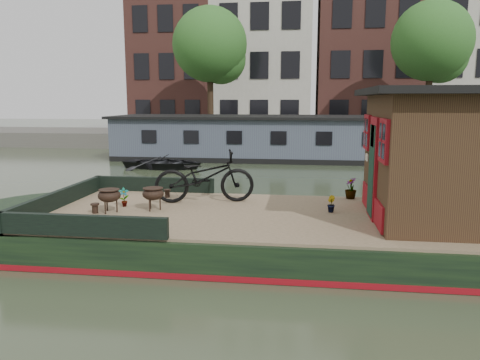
# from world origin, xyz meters

# --- Properties ---
(ground) EXTENTS (120.00, 120.00, 0.00)m
(ground) POSITION_xyz_m (0.00, 0.00, 0.00)
(ground) COLOR #2F3D26
(ground) RESTS_ON ground
(houseboat_hull) EXTENTS (14.01, 4.02, 0.60)m
(houseboat_hull) POSITION_xyz_m (-1.33, 0.00, 0.27)
(houseboat_hull) COLOR black
(houseboat_hull) RESTS_ON ground
(houseboat_deck) EXTENTS (11.80, 3.80, 0.05)m
(houseboat_deck) POSITION_xyz_m (0.00, 0.00, 0.62)
(houseboat_deck) COLOR #907859
(houseboat_deck) RESTS_ON houseboat_hull
(bow_bulwark) EXTENTS (3.00, 4.00, 0.35)m
(bow_bulwark) POSITION_xyz_m (-5.07, 0.00, 0.82)
(bow_bulwark) COLOR black
(bow_bulwark) RESTS_ON houseboat_deck
(cabin) EXTENTS (4.00, 3.50, 2.42)m
(cabin) POSITION_xyz_m (2.19, 0.00, 1.88)
(cabin) COLOR black
(cabin) RESTS_ON houseboat_deck
(bicycle) EXTENTS (2.27, 1.25, 1.13)m
(bicycle) POSITION_xyz_m (-3.00, 0.90, 1.22)
(bicycle) COLOR black
(bicycle) RESTS_ON houseboat_deck
(potted_plant_a) EXTENTS (0.25, 0.23, 0.40)m
(potted_plant_a) POSITION_xyz_m (-4.59, 0.23, 0.85)
(potted_plant_a) COLOR #9E632D
(potted_plant_a) RESTS_ON houseboat_deck
(potted_plant_b) EXTENTS (0.19, 0.22, 0.33)m
(potted_plant_b) POSITION_xyz_m (-0.32, 0.32, 0.82)
(potted_plant_b) COLOR maroon
(potted_plant_b) RESTS_ON houseboat_deck
(potted_plant_d) EXTENTS (0.34, 0.34, 0.48)m
(potted_plant_d) POSITION_xyz_m (0.20, 1.70, 0.89)
(potted_plant_d) COLOR #A0472B
(potted_plant_d) RESTS_ON houseboat_deck
(brazier_front) EXTENTS (0.57, 0.57, 0.47)m
(brazier_front) POSITION_xyz_m (-4.67, -0.30, 0.89)
(brazier_front) COLOR black
(brazier_front) RESTS_ON houseboat_deck
(brazier_rear) EXTENTS (0.55, 0.55, 0.46)m
(brazier_rear) POSITION_xyz_m (-3.88, 0.01, 0.88)
(brazier_rear) COLOR black
(brazier_rear) RESTS_ON houseboat_deck
(bollard_port) EXTENTS (0.16, 0.16, 0.19)m
(bollard_port) POSITION_xyz_m (-3.96, 1.26, 0.74)
(bollard_port) COLOR black
(bollard_port) RESTS_ON houseboat_deck
(bollard_stbd) EXTENTS (0.17, 0.17, 0.20)m
(bollard_stbd) POSITION_xyz_m (-4.93, -0.41, 0.75)
(bollard_stbd) COLOR black
(bollard_stbd) RESTS_ON houseboat_deck
(dinghy) EXTENTS (3.72, 2.89, 0.71)m
(dinghy) POSITION_xyz_m (-6.79, 10.18, 0.35)
(dinghy) COLOR black
(dinghy) RESTS_ON ground
(far_houseboat) EXTENTS (20.40, 4.40, 2.11)m
(far_houseboat) POSITION_xyz_m (0.00, 14.00, 0.97)
(far_houseboat) COLOR #424C58
(far_houseboat) RESTS_ON ground
(quay) EXTENTS (60.00, 6.00, 0.90)m
(quay) POSITION_xyz_m (0.00, 20.50, 0.45)
(quay) COLOR #47443F
(quay) RESTS_ON ground
(townhouse_row) EXTENTS (27.25, 8.00, 16.50)m
(townhouse_row) POSITION_xyz_m (0.15, 27.50, 7.90)
(townhouse_row) COLOR brown
(townhouse_row) RESTS_ON ground
(tree_left) EXTENTS (4.40, 4.40, 7.40)m
(tree_left) POSITION_xyz_m (-6.36, 19.07, 5.89)
(tree_left) COLOR #332316
(tree_left) RESTS_ON quay
(tree_right) EXTENTS (4.40, 4.40, 7.40)m
(tree_right) POSITION_xyz_m (6.14, 19.07, 5.89)
(tree_right) COLOR #332316
(tree_right) RESTS_ON quay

